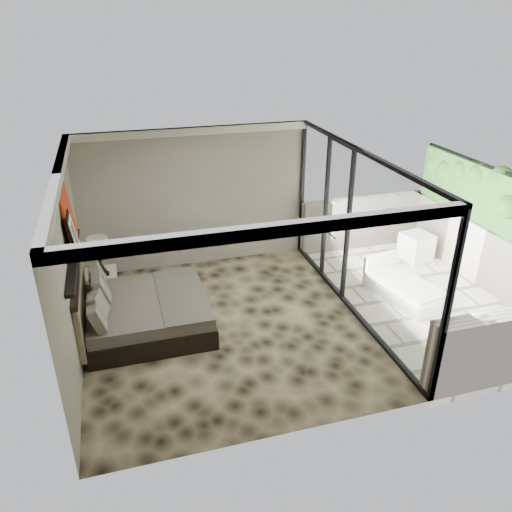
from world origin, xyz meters
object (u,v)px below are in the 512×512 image
object	(u,v)px
table_lamp	(99,251)
ottoman	(416,246)
lounger	(403,288)
nightstand	(102,284)
bed	(141,312)

from	to	relation	value
table_lamp	ottoman	bearing A→B (deg)	-1.35
lounger	nightstand	bearing A→B (deg)	152.20
nightstand	lounger	size ratio (longest dim) A/B	0.34
table_lamp	lounger	world-z (taller)	table_lamp
nightstand	ottoman	size ratio (longest dim) A/B	1.00
table_lamp	ottoman	distance (m)	6.38
table_lamp	lounger	size ratio (longest dim) A/B	0.41
ottoman	lounger	world-z (taller)	lounger
ottoman	bed	bearing A→B (deg)	-169.45
nightstand	lounger	world-z (taller)	lounger
bed	table_lamp	distance (m)	1.49
table_lamp	lounger	bearing A→B (deg)	-15.89
lounger	table_lamp	bearing A→B (deg)	152.13
nightstand	lounger	bearing A→B (deg)	-37.04
bed	lounger	xyz separation A→B (m)	(4.66, -0.27, -0.15)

